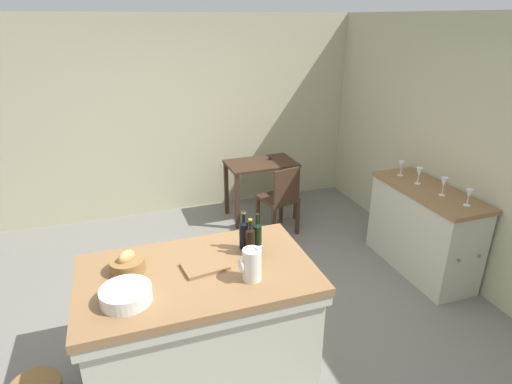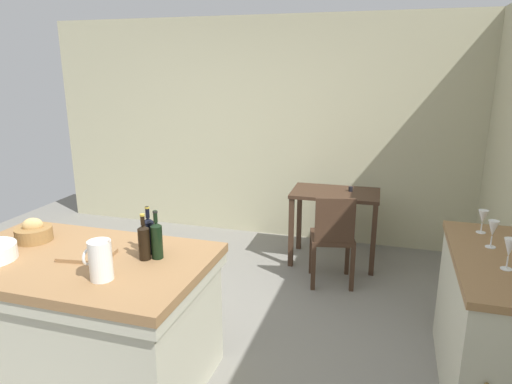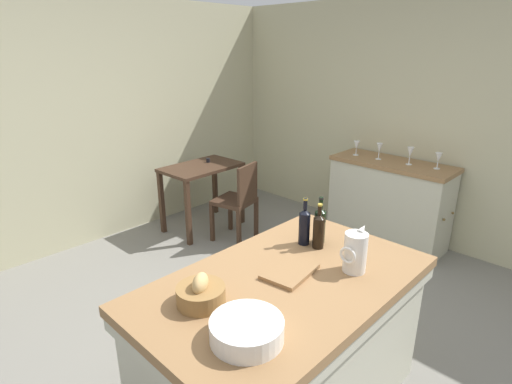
{
  "view_description": "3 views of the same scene",
  "coord_description": "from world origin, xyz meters",
  "px_view_note": "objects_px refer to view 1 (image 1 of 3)",
  "views": [
    {
      "loc": [
        -0.67,
        -2.98,
        2.55
      ],
      "look_at": [
        0.56,
        0.64,
        0.94
      ],
      "focal_mm": 29.35,
      "sensor_mm": 36.0,
      "label": 1
    },
    {
      "loc": [
        1.59,
        -2.68,
        2.04
      ],
      "look_at": [
        0.58,
        0.66,
        1.08
      ],
      "focal_mm": 31.96,
      "sensor_mm": 36.0,
      "label": 2
    },
    {
      "loc": [
        -1.76,
        -1.7,
        2.08
      ],
      "look_at": [
        0.4,
        0.41,
        1.0
      ],
      "focal_mm": 28.56,
      "sensor_mm": 36.0,
      "label": 3
    }
  ],
  "objects_px": {
    "pitcher": "(252,264)",
    "cutting_board": "(205,266)",
    "wine_bottle_amber": "(244,234)",
    "wash_bowl": "(126,295)",
    "wine_bottle_green": "(250,240)",
    "wine_glass_far_left": "(469,194)",
    "bread_basket": "(127,264)",
    "wine_bottle_dark": "(257,236)",
    "wine_glass_middle": "(419,173)",
    "wine_glass_right": "(402,166)",
    "writing_desk": "(261,172)",
    "wooden_chair": "(281,198)",
    "side_cabinet": "(423,229)",
    "island_table": "(200,317)",
    "wine_glass_left": "(444,183)"
  },
  "relations": [
    {
      "from": "side_cabinet",
      "to": "wine_glass_far_left",
      "type": "height_order",
      "value": "wine_glass_far_left"
    },
    {
      "from": "wooden_chair",
      "to": "wine_bottle_dark",
      "type": "height_order",
      "value": "wine_bottle_dark"
    },
    {
      "from": "wine_bottle_green",
      "to": "wine_glass_far_left",
      "type": "relative_size",
      "value": 1.82
    },
    {
      "from": "wine_glass_far_left",
      "to": "wine_glass_right",
      "type": "height_order",
      "value": "same"
    },
    {
      "from": "wine_bottle_dark",
      "to": "wine_glass_right",
      "type": "xyz_separation_m",
      "value": [
        1.99,
        0.93,
        0.03
      ]
    },
    {
      "from": "wine_glass_right",
      "to": "island_table",
      "type": "bearing_deg",
      "value": -156.76
    },
    {
      "from": "writing_desk",
      "to": "wine_bottle_dark",
      "type": "distance_m",
      "value": 2.44
    },
    {
      "from": "cutting_board",
      "to": "wine_glass_left",
      "type": "relative_size",
      "value": 1.69
    },
    {
      "from": "wooden_chair",
      "to": "wine_glass_far_left",
      "type": "distance_m",
      "value": 2.1
    },
    {
      "from": "wine_glass_middle",
      "to": "bread_basket",
      "type": "bearing_deg",
      "value": -167.8
    },
    {
      "from": "writing_desk",
      "to": "wooden_chair",
      "type": "height_order",
      "value": "wooden_chair"
    },
    {
      "from": "bread_basket",
      "to": "wine_glass_left",
      "type": "relative_size",
      "value": 1.32
    },
    {
      "from": "pitcher",
      "to": "bread_basket",
      "type": "distance_m",
      "value": 0.89
    },
    {
      "from": "bread_basket",
      "to": "wine_glass_right",
      "type": "bearing_deg",
      "value": 17.16
    },
    {
      "from": "island_table",
      "to": "pitcher",
      "type": "height_order",
      "value": "pitcher"
    },
    {
      "from": "wooden_chair",
      "to": "wine_glass_far_left",
      "type": "bearing_deg",
      "value": -54.14
    },
    {
      "from": "wash_bowl",
      "to": "wine_glass_far_left",
      "type": "distance_m",
      "value": 3.09
    },
    {
      "from": "pitcher",
      "to": "wine_bottle_dark",
      "type": "bearing_deg",
      "value": 65.97
    },
    {
      "from": "wash_bowl",
      "to": "bread_basket",
      "type": "xyz_separation_m",
      "value": [
        0.03,
        0.35,
        0.01
      ]
    },
    {
      "from": "side_cabinet",
      "to": "wine_bottle_green",
      "type": "xyz_separation_m",
      "value": [
        -2.09,
        -0.54,
        0.53
      ]
    },
    {
      "from": "wine_bottle_dark",
      "to": "wine_glass_middle",
      "type": "relative_size",
      "value": 1.75
    },
    {
      "from": "writing_desk",
      "to": "wash_bowl",
      "type": "bearing_deg",
      "value": -124.98
    },
    {
      "from": "wine_bottle_green",
      "to": "wine_glass_right",
      "type": "distance_m",
      "value": 2.27
    },
    {
      "from": "pitcher",
      "to": "wine_bottle_dark",
      "type": "xyz_separation_m",
      "value": [
        0.16,
        0.36,
        0.01
      ]
    },
    {
      "from": "island_table",
      "to": "wash_bowl",
      "type": "relative_size",
      "value": 5.11
    },
    {
      "from": "writing_desk",
      "to": "wine_glass_left",
      "type": "xyz_separation_m",
      "value": [
        1.2,
        -1.93,
        0.41
      ]
    },
    {
      "from": "wine_bottle_green",
      "to": "island_table",
      "type": "bearing_deg",
      "value": -167.21
    },
    {
      "from": "wine_bottle_green",
      "to": "wine_glass_right",
      "type": "height_order",
      "value": "wine_bottle_green"
    },
    {
      "from": "wine_bottle_amber",
      "to": "wash_bowl",
      "type": "bearing_deg",
      "value": -156.73
    },
    {
      "from": "bread_basket",
      "to": "cutting_board",
      "type": "relative_size",
      "value": 0.78
    },
    {
      "from": "wooden_chair",
      "to": "writing_desk",
      "type": "bearing_deg",
      "value": 95.89
    },
    {
      "from": "wine_bottle_green",
      "to": "side_cabinet",
      "type": "bearing_deg",
      "value": 14.36
    },
    {
      "from": "island_table",
      "to": "wine_glass_middle",
      "type": "xyz_separation_m",
      "value": [
        2.5,
        0.8,
        0.58
      ]
    },
    {
      "from": "wine_glass_far_left",
      "to": "wine_glass_right",
      "type": "xyz_separation_m",
      "value": [
        -0.09,
        0.87,
        -0.0
      ]
    },
    {
      "from": "cutting_board",
      "to": "wine_glass_right",
      "type": "bearing_deg",
      "value": 23.31
    },
    {
      "from": "wine_glass_middle",
      "to": "wine_glass_left",
      "type": "bearing_deg",
      "value": -85.62
    },
    {
      "from": "writing_desk",
      "to": "bread_basket",
      "type": "distance_m",
      "value": 2.88
    },
    {
      "from": "bread_basket",
      "to": "wine_bottle_amber",
      "type": "bearing_deg",
      "value": 2.48
    },
    {
      "from": "wine_bottle_dark",
      "to": "wine_bottle_green",
      "type": "relative_size",
      "value": 1.05
    },
    {
      "from": "bread_basket",
      "to": "wine_glass_middle",
      "type": "bearing_deg",
      "value": 12.2
    },
    {
      "from": "wooden_chair",
      "to": "wine_glass_middle",
      "type": "xyz_separation_m",
      "value": [
        1.12,
        -1.04,
        0.56
      ]
    },
    {
      "from": "island_table",
      "to": "pitcher",
      "type": "distance_m",
      "value": 0.66
    },
    {
      "from": "wooden_chair",
      "to": "wine_glass_middle",
      "type": "bearing_deg",
      "value": -43.05
    },
    {
      "from": "pitcher",
      "to": "cutting_board",
      "type": "height_order",
      "value": "pitcher"
    },
    {
      "from": "wine_glass_middle",
      "to": "island_table",
      "type": "bearing_deg",
      "value": -162.31
    },
    {
      "from": "wine_glass_right",
      "to": "cutting_board",
      "type": "bearing_deg",
      "value": -156.69
    },
    {
      "from": "side_cabinet",
      "to": "wine_glass_middle",
      "type": "distance_m",
      "value": 0.61
    },
    {
      "from": "side_cabinet",
      "to": "wine_glass_far_left",
      "type": "relative_size",
      "value": 7.94
    },
    {
      "from": "bread_basket",
      "to": "wine_glass_right",
      "type": "height_order",
      "value": "wine_glass_right"
    },
    {
      "from": "wine_glass_far_left",
      "to": "wine_bottle_green",
      "type": "bearing_deg",
      "value": -177.41
    }
  ]
}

